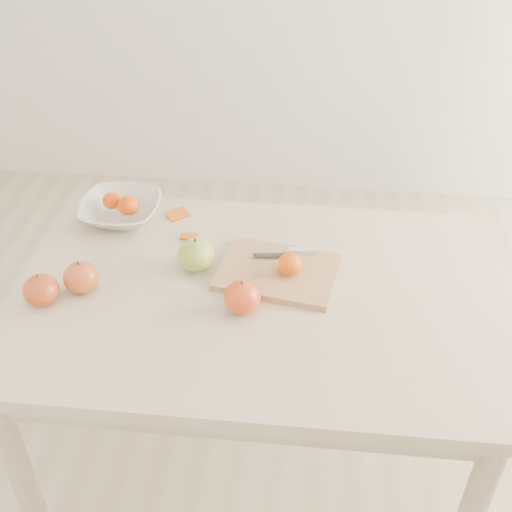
# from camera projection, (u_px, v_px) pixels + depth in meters

# --- Properties ---
(ground) EXTENTS (3.50, 3.50, 0.00)m
(ground) POSITION_uv_depth(u_px,v_px,m) (254.00, 470.00, 2.04)
(ground) COLOR #C6B293
(ground) RESTS_ON ground
(table) EXTENTS (1.20, 0.80, 0.75)m
(table) POSITION_uv_depth(u_px,v_px,m) (254.00, 320.00, 1.64)
(table) COLOR beige
(table) RESTS_ON ground
(cutting_board) EXTENTS (0.33, 0.26, 0.02)m
(cutting_board) POSITION_uv_depth(u_px,v_px,m) (278.00, 272.00, 1.63)
(cutting_board) COLOR tan
(cutting_board) RESTS_ON table
(board_tangerine) EXTENTS (0.06, 0.06, 0.05)m
(board_tangerine) POSITION_uv_depth(u_px,v_px,m) (290.00, 264.00, 1.60)
(board_tangerine) COLOR #E23C08
(board_tangerine) RESTS_ON cutting_board
(fruit_bowl) EXTENTS (0.23, 0.23, 0.06)m
(fruit_bowl) POSITION_uv_depth(u_px,v_px,m) (121.00, 210.00, 1.82)
(fruit_bowl) COLOR silver
(fruit_bowl) RESTS_ON table
(bowl_tangerine_near) EXTENTS (0.05, 0.05, 0.05)m
(bowl_tangerine_near) POSITION_uv_depth(u_px,v_px,m) (112.00, 201.00, 1.82)
(bowl_tangerine_near) COLOR #D84C07
(bowl_tangerine_near) RESTS_ON fruit_bowl
(bowl_tangerine_far) EXTENTS (0.06, 0.06, 0.05)m
(bowl_tangerine_far) POSITION_uv_depth(u_px,v_px,m) (128.00, 205.00, 1.79)
(bowl_tangerine_far) COLOR #D34407
(bowl_tangerine_far) RESTS_ON fruit_bowl
(orange_peel_a) EXTENTS (0.07, 0.07, 0.01)m
(orange_peel_a) POSITION_uv_depth(u_px,v_px,m) (178.00, 215.00, 1.85)
(orange_peel_a) COLOR #C8560E
(orange_peel_a) RESTS_ON table
(orange_peel_b) EXTENTS (0.05, 0.04, 0.01)m
(orange_peel_b) POSITION_uv_depth(u_px,v_px,m) (189.00, 237.00, 1.76)
(orange_peel_b) COLOR #CA580E
(orange_peel_b) RESTS_ON table
(paring_knife) EXTENTS (0.17, 0.06, 0.01)m
(paring_knife) POSITION_uv_depth(u_px,v_px,m) (298.00, 252.00, 1.67)
(paring_knife) COLOR silver
(paring_knife) RESTS_ON cutting_board
(apple_green) EXTENTS (0.09, 0.09, 0.08)m
(apple_green) POSITION_uv_depth(u_px,v_px,m) (196.00, 255.00, 1.63)
(apple_green) COLOR olive
(apple_green) RESTS_ON table
(apple_red_e) EXTENTS (0.09, 0.09, 0.08)m
(apple_red_e) POSITION_uv_depth(u_px,v_px,m) (242.00, 297.00, 1.50)
(apple_red_e) COLOR #A31816
(apple_red_e) RESTS_ON table
(apple_red_b) EXTENTS (0.09, 0.09, 0.08)m
(apple_red_b) POSITION_uv_depth(u_px,v_px,m) (81.00, 277.00, 1.56)
(apple_red_b) COLOR maroon
(apple_red_b) RESTS_ON table
(apple_red_d) EXTENTS (0.09, 0.09, 0.08)m
(apple_red_d) POSITION_uv_depth(u_px,v_px,m) (41.00, 290.00, 1.53)
(apple_red_d) COLOR maroon
(apple_red_d) RESTS_ON table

